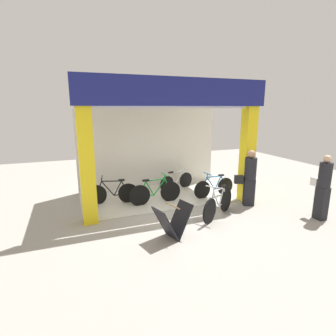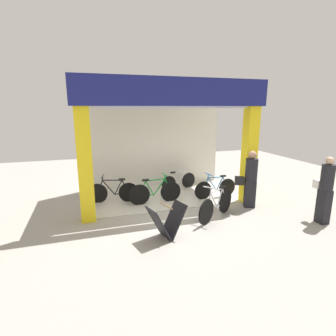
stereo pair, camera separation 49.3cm
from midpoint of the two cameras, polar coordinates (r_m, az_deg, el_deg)
ground_plane at (r=8.05m, az=3.21°, el=-9.04°), size 18.64×18.64×0.00m
shop_facade at (r=8.82m, az=0.20°, el=6.60°), size 5.52×2.97×3.80m
bicycle_inside_0 at (r=9.86m, az=3.77°, el=-2.86°), size 1.44×0.49×0.82m
bicycle_inside_1 at (r=8.65m, az=-10.13°, el=-5.10°), size 1.62×0.46×0.90m
bicycle_inside_2 at (r=8.44m, az=-1.12°, el=-5.23°), size 1.71×0.47×0.94m
bicycle_inside_3 at (r=9.17m, az=11.74°, el=-4.23°), size 1.57×0.43×0.86m
bicycle_parked_0 at (r=7.53m, az=12.27°, el=-7.78°), size 1.49×1.01×0.96m
sandwich_board_sign at (r=6.29m, az=1.96°, el=-11.52°), size 0.97×0.72×0.82m
pedestrian_0 at (r=8.45m, az=18.91°, el=-2.15°), size 0.69×0.50×1.75m
pedestrian_1 at (r=8.15m, az=32.34°, el=-3.95°), size 0.34×0.56×1.79m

